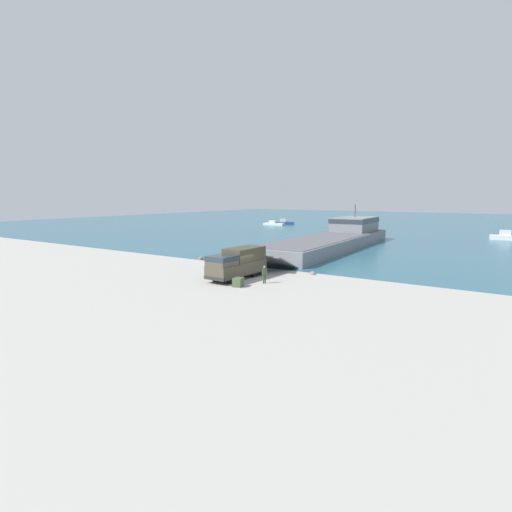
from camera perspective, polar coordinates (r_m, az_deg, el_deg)
ground_plane at (r=41.00m, az=-2.18°, el=-3.26°), size 240.00×240.00×0.00m
water_surface at (r=131.85m, az=23.01°, el=4.25°), size 240.00×180.00×0.01m
landing_craft at (r=68.11m, az=11.28°, el=2.65°), size 9.60×42.32×6.84m
military_truck at (r=40.90m, az=-2.71°, el=-0.96°), size 2.70×7.42×3.08m
soldier_on_ramp at (r=38.64m, az=1.21°, el=-2.49°), size 0.48×0.48×1.72m
moored_boat_a at (r=115.85m, az=2.53°, el=4.64°), size 6.15×2.83×1.35m
moored_boat_b at (r=119.54m, az=4.01°, el=4.79°), size 6.29×4.90×1.59m
moored_boat_c at (r=90.49m, az=32.23°, el=2.33°), size 6.13×2.74×1.90m
mooring_bollard at (r=50.34m, az=-4.93°, el=-0.45°), size 0.36×0.36×0.97m
cargo_crate at (r=37.44m, az=-2.55°, el=-3.76°), size 1.02×1.14×0.83m
shoreline_rock_a at (r=43.59m, az=8.09°, el=-2.63°), size 0.70×0.70×0.70m
shoreline_rock_b at (r=50.40m, az=-3.87°, el=-1.04°), size 0.79×0.79×0.79m
shoreline_rock_c at (r=52.69m, az=-5.93°, el=-0.64°), size 1.16×1.16×1.16m
shoreline_rock_d at (r=53.70m, az=-7.91°, el=-0.51°), size 0.75×0.75×0.75m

